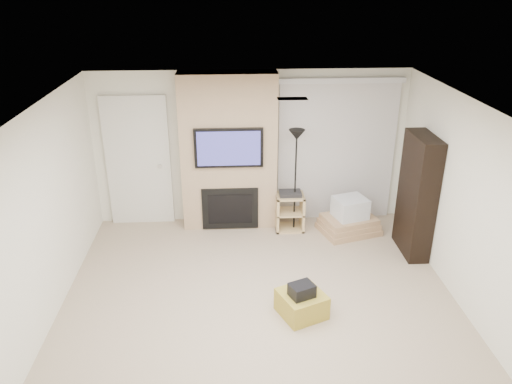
{
  "coord_description": "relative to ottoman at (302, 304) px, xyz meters",
  "views": [
    {
      "loc": [
        -0.36,
        -4.89,
        3.83
      ],
      "look_at": [
        0.0,
        1.2,
        1.15
      ],
      "focal_mm": 35.0,
      "sensor_mm": 36.0,
      "label": 1
    }
  ],
  "objects": [
    {
      "name": "wall_right",
      "position": [
        2.01,
        -0.07,
        1.1
      ],
      "size": [
        0.0,
        5.5,
        2.5
      ],
      "primitive_type": "cube",
      "rotation": [
        1.57,
        0.0,
        1.57
      ],
      "color": "white",
      "rests_on": "ground"
    },
    {
      "name": "ottoman",
      "position": [
        0.0,
        0.0,
        0.0
      ],
      "size": [
        0.66,
        0.66,
        0.3
      ],
      "primitive_type": "cube",
      "rotation": [
        0.0,
        0.0,
        0.41
      ],
      "color": "#A38F2E",
      "rests_on": "floor"
    },
    {
      "name": "entry_door",
      "position": [
        -2.29,
        2.65,
        0.9
      ],
      "size": [
        1.02,
        0.11,
        2.14
      ],
      "color": "silver",
      "rests_on": "floor"
    },
    {
      "name": "hvac_vent",
      "position": [
        -0.09,
        0.73,
        2.35
      ],
      "size": [
        0.35,
        0.18,
        0.01
      ],
      "primitive_type": "cube",
      "color": "silver",
      "rests_on": "ceiling"
    },
    {
      "name": "box_stack",
      "position": [
        1.06,
        2.07,
        0.07
      ],
      "size": [
        1.03,
        0.89,
        0.59
      ],
      "color": "tan",
      "rests_on": "floor"
    },
    {
      "name": "black_bag",
      "position": [
        -0.01,
        -0.05,
        0.23
      ],
      "size": [
        0.34,
        0.31,
        0.16
      ],
      "primitive_type": "cube",
      "rotation": [
        0.0,
        0.0,
        0.41
      ],
      "color": "black",
      "rests_on": "ottoman"
    },
    {
      "name": "floor",
      "position": [
        -0.49,
        -0.07,
        -0.15
      ],
      "size": [
        5.0,
        5.5,
        0.0
      ],
      "primitive_type": "cube",
      "color": "tan",
      "rests_on": "ground"
    },
    {
      "name": "floor_lamp",
      "position": [
        0.19,
        2.22,
        1.17
      ],
      "size": [
        0.25,
        0.25,
        1.68
      ],
      "color": "black",
      "rests_on": "floor"
    },
    {
      "name": "wall_left",
      "position": [
        -2.99,
        -0.07,
        1.1
      ],
      "size": [
        0.0,
        5.5,
        2.5
      ],
      "primitive_type": "cube",
      "rotation": [
        1.57,
        0.0,
        1.57
      ],
      "color": "white",
      "rests_on": "ground"
    },
    {
      "name": "bookshelf",
      "position": [
        1.85,
        1.44,
        0.75
      ],
      "size": [
        0.3,
        0.8,
        1.8
      ],
      "color": "black",
      "rests_on": "floor"
    },
    {
      "name": "vertical_blinds",
      "position": [
        0.91,
        2.63,
        1.12
      ],
      "size": [
        1.98,
        0.1,
        2.37
      ],
      "color": "silver",
      "rests_on": "floor"
    },
    {
      "name": "wall_back",
      "position": [
        -0.49,
        2.68,
        1.1
      ],
      "size": [
        5.0,
        0.0,
        2.5
      ],
      "primitive_type": "cube",
      "rotation": [
        1.57,
        0.0,
        0.0
      ],
      "color": "white",
      "rests_on": "ground"
    },
    {
      "name": "av_stand",
      "position": [
        0.12,
        2.23,
        0.2
      ],
      "size": [
        0.45,
        0.38,
        0.66
      ],
      "color": "#D6B479",
      "rests_on": "floor"
    },
    {
      "name": "fireplace_wall",
      "position": [
        -0.84,
        2.47,
        1.09
      ],
      "size": [
        1.5,
        0.47,
        2.5
      ],
      "color": "tan",
      "rests_on": "floor"
    },
    {
      "name": "ceiling",
      "position": [
        -0.49,
        -0.07,
        2.35
      ],
      "size": [
        5.0,
        5.5,
        0.0
      ],
      "primitive_type": "cube",
      "color": "white",
      "rests_on": "wall_back"
    }
  ]
}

